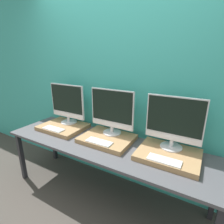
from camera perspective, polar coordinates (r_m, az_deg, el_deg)
name	(u,v)px	position (r m, az deg, el deg)	size (l,w,h in m)	color
ground_plane	(87,216)	(2.22, -8.11, -30.49)	(12.00, 12.00, 0.00)	#423D38
wall_back	(121,86)	(2.14, 2.94, 8.49)	(8.00, 0.04, 2.60)	teal
workbench	(103,148)	(2.01, -2.84, -11.68)	(2.42, 0.69, 0.71)	#47474C
wooden_riser_left	(63,127)	(2.44, -15.62, -4.68)	(0.58, 0.46, 0.05)	#99754C
monitor_left	(67,103)	(2.42, -14.39, 2.83)	(0.54, 0.22, 0.53)	silver
keyboard_left	(54,129)	(2.33, -18.54, -5.22)	(0.29, 0.11, 0.01)	silver
wooden_riser_center	(107,138)	(2.04, -1.59, -8.63)	(0.58, 0.46, 0.05)	#99754C
monitor_center	(112,111)	(2.01, -0.02, 0.36)	(0.54, 0.22, 0.53)	silver
keyboard_center	(99,142)	(1.90, -4.21, -9.65)	(0.29, 0.11, 0.01)	silver
wooden_riser_right	(168,155)	(1.82, 17.86, -13.11)	(0.58, 0.46, 0.05)	#99754C
monitor_right	(174,122)	(1.79, 19.57, -3.02)	(0.54, 0.22, 0.53)	silver
keyboard_right	(164,160)	(1.66, 16.67, -14.82)	(0.29, 0.11, 0.01)	silver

